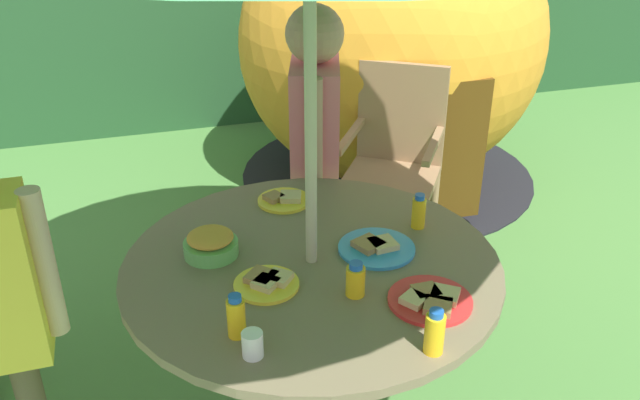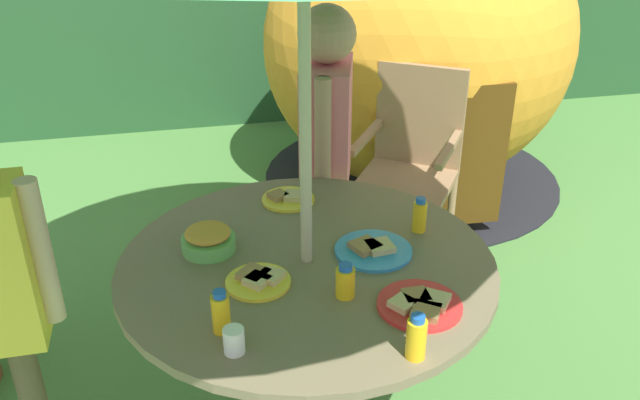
% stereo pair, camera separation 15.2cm
% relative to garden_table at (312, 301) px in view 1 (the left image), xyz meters
% --- Properties ---
extents(garden_table, '(1.21, 1.21, 0.75)m').
position_rel_garden_table_xyz_m(garden_table, '(0.00, 0.00, 0.00)').
color(garden_table, '#93704C').
rests_on(garden_table, ground_plane).
extents(wooden_chair, '(0.64, 0.64, 1.00)m').
position_rel_garden_table_xyz_m(wooden_chair, '(0.74, 1.09, -0.04)').
color(wooden_chair, '#93704C').
rests_on(wooden_chair, ground_plane).
extents(dome_tent, '(2.00, 2.00, 1.76)m').
position_rel_garden_table_xyz_m(dome_tent, '(1.09, 2.01, 0.28)').
color(dome_tent, orange).
rests_on(dome_tent, ground_plane).
extents(child_in_pink_shirt, '(0.30, 0.45, 1.39)m').
position_rel_garden_table_xyz_m(child_in_pink_shirt, '(0.25, 0.81, 0.29)').
color(child_in_pink_shirt, '#3F3F47').
rests_on(child_in_pink_shirt, ground_plane).
extents(snack_bowl, '(0.18, 0.18, 0.09)m').
position_rel_garden_table_xyz_m(snack_bowl, '(-0.30, 0.13, 0.20)').
color(snack_bowl, '#66B259').
rests_on(snack_bowl, garden_table).
extents(plate_near_right, '(0.25, 0.25, 0.03)m').
position_rel_garden_table_xyz_m(plate_near_right, '(0.22, -0.00, 0.17)').
color(plate_near_right, '#338CD8').
rests_on(plate_near_right, garden_table).
extents(plate_near_left, '(0.20, 0.20, 0.03)m').
position_rel_garden_table_xyz_m(plate_near_left, '(0.01, 0.41, 0.17)').
color(plate_near_left, yellow).
rests_on(plate_near_left, garden_table).
extents(plate_mid_right, '(0.20, 0.20, 0.03)m').
position_rel_garden_table_xyz_m(plate_mid_right, '(-0.17, -0.10, 0.17)').
color(plate_mid_right, yellow).
rests_on(plate_mid_right, garden_table).
extents(plate_mid_left, '(0.25, 0.25, 0.03)m').
position_rel_garden_table_xyz_m(plate_mid_left, '(0.27, -0.32, 0.17)').
color(plate_mid_left, red).
rests_on(plate_mid_left, garden_table).
extents(juice_bottle_far_left, '(0.06, 0.06, 0.11)m').
position_rel_garden_table_xyz_m(juice_bottle_far_left, '(0.07, -0.21, 0.21)').
color(juice_bottle_far_left, yellow).
rests_on(juice_bottle_far_left, garden_table).
extents(juice_bottle_far_right, '(0.05, 0.05, 0.13)m').
position_rel_garden_table_xyz_m(juice_bottle_far_right, '(0.41, 0.10, 0.22)').
color(juice_bottle_far_right, yellow).
rests_on(juice_bottle_far_right, garden_table).
extents(juice_bottle_center_front, '(0.05, 0.05, 0.13)m').
position_rel_garden_table_xyz_m(juice_bottle_center_front, '(0.18, -0.51, 0.22)').
color(juice_bottle_center_front, yellow).
rests_on(juice_bottle_center_front, garden_table).
extents(juice_bottle_center_back, '(0.05, 0.05, 0.13)m').
position_rel_garden_table_xyz_m(juice_bottle_center_back, '(-0.29, -0.30, 0.22)').
color(juice_bottle_center_back, yellow).
rests_on(juice_bottle_center_back, garden_table).
extents(cup_near, '(0.06, 0.06, 0.07)m').
position_rel_garden_table_xyz_m(cup_near, '(-0.27, -0.39, 0.19)').
color(cup_near, white).
rests_on(cup_near, garden_table).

